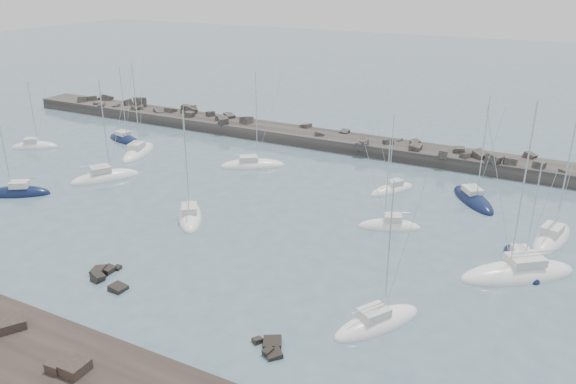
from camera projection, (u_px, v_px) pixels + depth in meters
The scene contains 19 objects.
ground at pixel (207, 247), 57.31m from camera, with size 400.00×400.00×0.00m, color #4A6674.
rock_shelf at pixel (24, 376), 39.23m from camera, with size 140.00×12.00×1.75m.
rock_cluster_near at pixel (108, 279), 51.41m from camera, with size 5.23×3.84×1.55m.
rock_cluster_far at pixel (271, 349), 42.03m from camera, with size 3.18×2.80×1.28m.
breakwater at pixel (303, 140), 91.70m from camera, with size 115.00×7.25×5.14m.
sailboat_0 at pixel (35, 147), 88.69m from camera, with size 7.07×5.73×11.35m.
sailboat_1 at pixel (138, 153), 85.73m from camera, with size 5.37×9.71×14.76m.
sailboat_2 at pixel (18, 194), 70.42m from camera, with size 8.02×6.33×12.80m.
sailboat_3 at pixel (105, 178), 75.53m from camera, with size 7.30×9.13×14.47m.
sailboat_4 at pixel (252, 165), 80.43m from camera, with size 9.29×7.45×14.44m.
sailboat_5 at pixel (190, 217), 63.91m from camera, with size 7.11×8.31×13.41m.
sailboat_6 at pixel (392, 190), 71.59m from camera, with size 5.30×6.93×10.88m.
sailboat_7 at pixel (377, 323), 44.83m from camera, with size 6.52×8.45×13.21m.
sailboat_8 at pixel (473, 200), 68.47m from camera, with size 7.61×8.84×14.13m.
sailboat_9 at pixel (389, 227), 61.50m from camera, with size 7.06×4.57×10.94m.
sailboat_10 at pixel (551, 239), 58.64m from camera, with size 4.65×9.21×14.12m.
sailboat_11 at pixel (518, 274), 52.01m from camera, with size 11.05×9.77×17.74m.
sailboat_13 at pixel (125, 140), 92.16m from camera, with size 8.59×4.58×13.00m.
sailboat_14 at pixel (521, 263), 53.88m from camera, with size 5.45×7.77×12.01m.
Camera 1 is at (31.06, -41.37, 26.64)m, focal length 35.00 mm.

